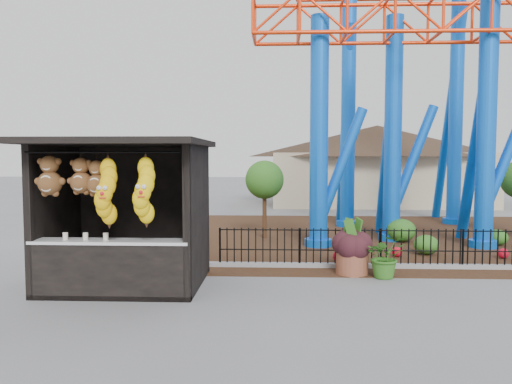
{
  "coord_description": "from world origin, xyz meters",
  "views": [
    {
      "loc": [
        0.25,
        -9.33,
        2.76
      ],
      "look_at": [
        -0.23,
        1.5,
        2.0
      ],
      "focal_mm": 35.0,
      "sensor_mm": 36.0,
      "label": 1
    }
  ],
  "objects_px": {
    "terracotta_planter": "(352,262)",
    "potted_plant": "(386,256)",
    "roller_coaster": "(421,49)",
    "prize_booth": "(122,216)"
  },
  "relations": [
    {
      "from": "terracotta_planter",
      "to": "potted_plant",
      "type": "bearing_deg",
      "value": -25.09
    },
    {
      "from": "roller_coaster",
      "to": "terracotta_planter",
      "type": "distance_m",
      "value": 9.05
    },
    {
      "from": "prize_booth",
      "to": "roller_coaster",
      "type": "distance_m",
      "value": 11.99
    },
    {
      "from": "prize_booth",
      "to": "roller_coaster",
      "type": "height_order",
      "value": "roller_coaster"
    },
    {
      "from": "prize_booth",
      "to": "roller_coaster",
      "type": "xyz_separation_m",
      "value": [
        8.13,
        7.31,
        4.92
      ]
    },
    {
      "from": "prize_booth",
      "to": "terracotta_planter",
      "type": "distance_m",
      "value": 5.36
    },
    {
      "from": "prize_booth",
      "to": "roller_coaster",
      "type": "relative_size",
      "value": 0.32
    },
    {
      "from": "prize_booth",
      "to": "potted_plant",
      "type": "height_order",
      "value": "prize_booth"
    },
    {
      "from": "prize_booth",
      "to": "roller_coaster",
      "type": "bearing_deg",
      "value": 41.97
    },
    {
      "from": "prize_booth",
      "to": "terracotta_planter",
      "type": "relative_size",
      "value": 4.62
    }
  ]
}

